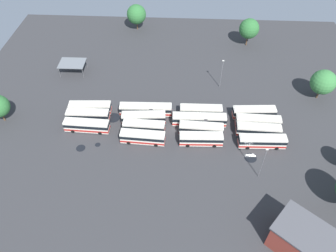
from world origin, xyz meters
The scene contains 28 objects.
ground_plane centered at (0.00, 0.00, 0.00)m, with size 123.58×123.58×0.00m, color #333335.
bus_row0_slot0 centered at (-22.23, -5.33, 1.80)m, with size 11.73×3.33×3.40m.
bus_row0_slot1 centered at (-22.82, -1.79, 1.80)m, with size 11.85×2.90×3.40m.
bus_row0_slot2 centered at (-22.47, 1.40, 1.80)m, with size 11.43×3.01×3.40m.
bus_row0_slot3 centered at (-22.84, 5.18, 1.80)m, with size 11.85×2.95×3.40m.
bus_row1_slot0 centered at (-7.78, -5.14, 1.80)m, with size 11.56×2.77×3.40m.
bus_row1_slot1 centered at (-7.33, -1.76, 1.80)m, with size 14.36×2.77×3.40m.
bus_row1_slot2 centered at (-7.68, 1.69, 1.80)m, with size 11.45×3.08×3.40m.
bus_row1_slot3 centered at (-7.59, 5.19, 1.80)m, with size 10.99×2.98×3.40m.
bus_row2_slot0 centered at (7.35, -5.03, 1.80)m, with size 14.39×2.96×3.40m.
bus_row2_slot1 centered at (7.63, -1.63, 1.80)m, with size 11.85×3.38×3.40m.
bus_row2_slot2 centered at (7.22, 1.72, 1.80)m, with size 11.01×3.01×3.40m.
bus_row2_slot3 centered at (7.15, 5.37, 1.80)m, with size 11.45×3.19×3.40m.
bus_row3_slot0 centered at (22.87, -4.95, 1.80)m, with size 11.62×3.20×3.40m.
bus_row3_slot1 centered at (22.79, -1.78, 1.80)m, with size 11.47×2.77×3.40m.
bus_row3_slot2 centered at (22.23, 2.04, 1.80)m, with size 11.88×3.03×3.40m.
depot_building centered at (-26.40, 31.73, 3.35)m, with size 14.54×14.03×6.66m.
maintenance_shelter centered at (32.52, -23.45, 3.36)m, with size 8.07×6.10×3.56m.
lamp_post_by_building centered at (-20.79, 14.68, 5.30)m, with size 0.56×0.28×9.76m.
lamp_post_near_entrance centered at (-13.85, -18.27, 5.21)m, with size 0.56×0.28×9.57m.
tree_south_edge centered at (-24.78, -42.75, 6.40)m, with size 6.82×6.82×9.82m.
tree_northeast centered at (15.39, -51.94, 6.04)m, with size 7.10×7.10×9.60m.
tree_east_edge centered at (-42.12, -14.60, 5.76)m, with size 7.08×7.08×9.31m.
puddle_centre_drain centered at (-11.31, -8.48, 0.00)m, with size 3.37×3.37×0.01m, color black.
puddle_front_lane centered at (22.64, 8.30, 0.00)m, with size 2.34×2.34×0.01m, color black.
puddle_between_rows centered at (-19.72, 9.24, 0.00)m, with size 3.09×3.09×0.01m, color black.
puddle_back_corner centered at (16.36, -3.06, 0.00)m, with size 3.85×3.85×0.01m, color black.
puddle_near_shelter centered at (18.58, 6.95, 0.00)m, with size 1.44×1.44×0.01m, color black.
Camera 1 is at (-2.06, 59.43, 61.38)m, focal length 34.16 mm.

